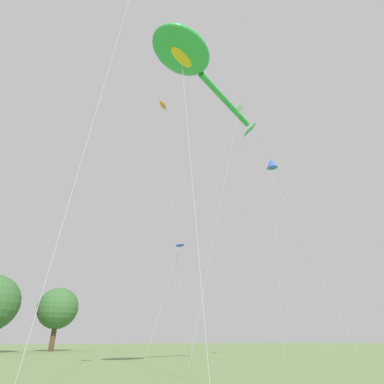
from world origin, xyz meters
name	(u,v)px	position (x,y,z in m)	size (l,w,h in m)	color
big_show_kite	(185,56)	(-0.41, 15.49, 18.56)	(11.11, 6.46, 19.21)	green
small_kite_stunt_black	(271,164)	(14.83, 24.13, 19.07)	(2.38, 1.65, 19.69)	blue
small_kite_streamer_purple	(180,246)	(5.14, 26.98, 9.18)	(3.37, 1.06, 9.40)	blue
small_kite_delta_white	(236,126)	(5.60, 18.29, 16.92)	(3.96, 2.60, 18.99)	white
small_kite_tiny_distant	(253,136)	(7.17, 18.14, 16.39)	(3.74, 4.49, 17.58)	green
small_kite_bird_shape	(164,121)	(3.05, 26.85, 22.32)	(4.58, 2.43, 24.58)	orange
tree_oak_left	(58,308)	(-0.48, 57.66, 5.98)	(6.06, 6.06, 9.05)	#513823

